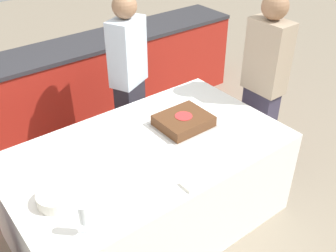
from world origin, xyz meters
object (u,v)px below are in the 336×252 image
Objects in this scene: person_cutting_cake at (129,80)px; person_seated_right at (263,84)px; plate_stack at (57,197)px; cake at (184,121)px; wine_glass at (84,216)px.

person_seated_right is at bearing 111.31° from person_cutting_cake.
person_seated_right is (0.85, -0.81, 0.02)m from person_cutting_cake.
plate_stack is 0.15× the size of person_cutting_cake.
person_cutting_cake is (0.00, 0.76, 0.04)m from cake.
person_cutting_cake reaches higher than plate_stack.
person_seated_right reaches higher than plate_stack.
person_seated_right is (1.97, 0.13, 0.07)m from plate_stack.
plate_stack is 0.34m from wine_glass.
person_cutting_cake is at bearing 90.00° from cake.
cake is 0.27× the size of person_cutting_cake.
cake is at bearing 64.97° from person_cutting_cake.
person_cutting_cake is 1.17m from person_seated_right.
person_cutting_cake reaches higher than cake.
plate_stack is 1.46m from person_cutting_cake.
cake is 1.13m from plate_stack.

